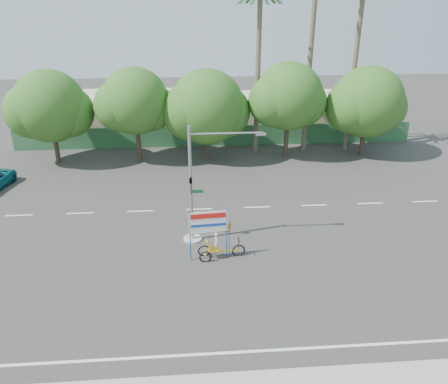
{
  "coord_description": "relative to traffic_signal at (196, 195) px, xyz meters",
  "views": [
    {
      "loc": [
        -2.35,
        -18.69,
        13.44
      ],
      "look_at": [
        -0.69,
        3.05,
        3.5
      ],
      "focal_mm": 35.0,
      "sensor_mm": 36.0,
      "label": 1
    }
  ],
  "objects": [
    {
      "name": "tree_far_right",
      "position": [
        15.15,
        14.02,
        1.73
      ],
      "size": [
        7.38,
        6.2,
        7.94
      ],
      "color": "#473828",
      "rests_on": "ground"
    },
    {
      "name": "tree_left",
      "position": [
        -4.85,
        14.02,
        2.14
      ],
      "size": [
        6.66,
        5.6,
        8.07
      ],
      "color": "#473828",
      "rests_on": "ground"
    },
    {
      "name": "trike_billboard",
      "position": [
        0.87,
        -2.08,
        -1.69
      ],
      "size": [
        3.11,
        0.79,
        3.06
      ],
      "rotation": [
        0.0,
        0.0,
        0.08
      ],
      "color": "black",
      "rests_on": "ground"
    },
    {
      "name": "fence",
      "position": [
        2.2,
        17.52,
        -1.92
      ],
      "size": [
        38.0,
        0.08,
        2.0
      ],
      "primitive_type": "cube",
      "color": "#336B3D",
      "rests_on": "ground"
    },
    {
      "name": "tree_right",
      "position": [
        8.15,
        14.02,
        2.32
      ],
      "size": [
        6.9,
        5.8,
        8.36
      ],
      "color": "#473828",
      "rests_on": "ground"
    },
    {
      "name": "building_left",
      "position": [
        -7.8,
        22.02,
        -0.92
      ],
      "size": [
        12.0,
        8.0,
        4.0
      ],
      "primitive_type": "cube",
      "color": "beige",
      "rests_on": "ground"
    },
    {
      "name": "palm_mid",
      "position": [
        14.2,
        15.52,
        6.48
      ],
      "size": [
        3.73,
        3.79,
        15.45
      ],
      "color": "#70604C",
      "rests_on": "ground"
    },
    {
      "name": "tree_center",
      "position": [
        1.14,
        14.02,
        1.55
      ],
      "size": [
        7.62,
        6.4,
        7.85
      ],
      "color": "#473828",
      "rests_on": "ground"
    },
    {
      "name": "palm_short",
      "position": [
        5.7,
        15.52,
        5.94
      ],
      "size": [
        3.73,
        3.79,
        14.45
      ],
      "color": "#70604C",
      "rests_on": "ground"
    },
    {
      "name": "ground",
      "position": [
        2.2,
        -3.98,
        -2.92
      ],
      "size": [
        120.0,
        120.0,
        0.0
      ],
      "primitive_type": "plane",
      "color": "#33302D",
      "rests_on": "ground"
    },
    {
      "name": "traffic_signal",
      "position": [
        0.0,
        0.0,
        0.0
      ],
      "size": [
        4.72,
        1.1,
        7.0
      ],
      "color": "gray",
      "rests_on": "ground"
    },
    {
      "name": "palm_tall",
      "position": [
        10.2,
        15.52,
        7.55
      ],
      "size": [
        3.73,
        3.79,
        17.45
      ],
      "color": "#70604C",
      "rests_on": "ground"
    },
    {
      "name": "tree_far_left",
      "position": [
        -11.85,
        14.02,
        1.84
      ],
      "size": [
        7.14,
        6.0,
        7.96
      ],
      "color": "#473828",
      "rests_on": "ground"
    },
    {
      "name": "building_right",
      "position": [
        10.2,
        22.02,
        -1.12
      ],
      "size": [
        14.0,
        8.0,
        3.6
      ],
      "primitive_type": "cube",
      "color": "beige",
      "rests_on": "ground"
    }
  ]
}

